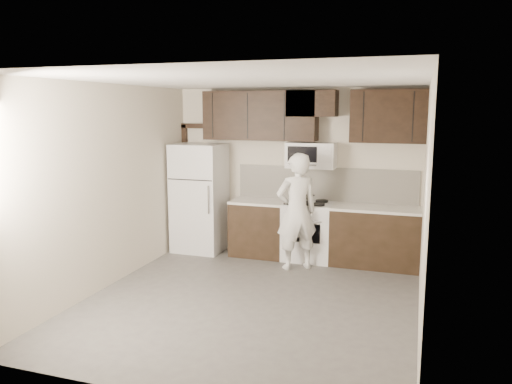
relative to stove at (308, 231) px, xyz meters
The scene contains 14 objects.
floor 2.02m from the stove, 98.80° to the right, with size 4.50×4.50×0.00m, color #4D4B48.
back_wall 0.99m from the stove, 133.94° to the left, with size 4.00×4.00×0.00m, color beige.
ceiling 2.98m from the stove, 98.80° to the right, with size 4.50×4.50×0.00m, color white.
counter_run 0.30m from the stove, ahead, with size 2.95×0.64×0.91m.
stove is the anchor object (origin of this frame).
backsplash 0.80m from the stove, 56.25° to the left, with size 2.90×0.02×0.54m, color silver.
upper_cabinets 1.83m from the stove, 124.04° to the left, with size 3.48×0.35×0.78m.
microwave 1.20m from the stove, 90.10° to the left, with size 0.76×0.42×0.40m.
refrigerator 1.90m from the stove, behind, with size 0.80×0.76×1.80m.
door_trim 2.37m from the stove, behind, with size 0.50×0.08×2.12m.
saucepan 0.57m from the stove, 139.62° to the left, with size 0.34×0.19×0.18m.
baking_tray 0.50m from the stove, 150.30° to the right, with size 0.39×0.29×0.02m, color black.
pizza 0.51m from the stove, 150.30° to the right, with size 0.26×0.26×0.02m, color beige.
person 0.66m from the stove, 97.66° to the right, with size 0.63×0.42×1.74m, color white.
Camera 1 is at (1.92, -5.61, 2.37)m, focal length 35.00 mm.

